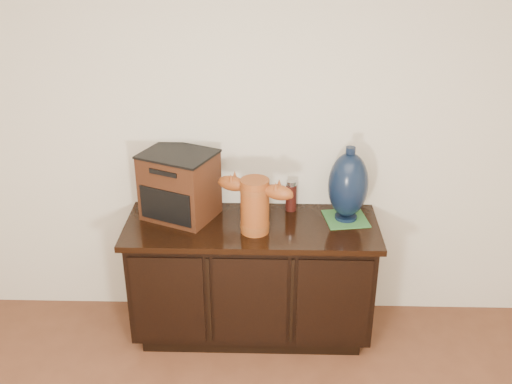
{
  "coord_description": "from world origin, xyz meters",
  "views": [
    {
      "loc": [
        0.11,
        -0.79,
        2.41
      ],
      "look_at": [
        0.03,
        2.18,
        0.98
      ],
      "focal_mm": 42.0,
      "sensor_mm": 36.0,
      "label": 1
    }
  ],
  "objects_px": {
    "terracotta_vessel": "(255,203)",
    "lamp_base": "(348,185)",
    "sideboard": "(252,278)",
    "spray_can": "(291,196)",
    "tv_radio": "(180,185)"
  },
  "relations": [
    {
      "from": "terracotta_vessel",
      "to": "lamp_base",
      "type": "relative_size",
      "value": 0.99
    },
    {
      "from": "sideboard",
      "to": "spray_can",
      "type": "xyz_separation_m",
      "value": [
        0.23,
        0.19,
        0.46
      ]
    },
    {
      "from": "sideboard",
      "to": "terracotta_vessel",
      "type": "relative_size",
      "value": 3.31
    },
    {
      "from": "sideboard",
      "to": "terracotta_vessel",
      "type": "xyz_separation_m",
      "value": [
        0.02,
        -0.08,
        0.55
      ]
    },
    {
      "from": "terracotta_vessel",
      "to": "lamp_base",
      "type": "bearing_deg",
      "value": 39.38
    },
    {
      "from": "tv_radio",
      "to": "lamp_base",
      "type": "bearing_deg",
      "value": 22.95
    },
    {
      "from": "sideboard",
      "to": "terracotta_vessel",
      "type": "height_order",
      "value": "terracotta_vessel"
    },
    {
      "from": "terracotta_vessel",
      "to": "lamp_base",
      "type": "xyz_separation_m",
      "value": [
        0.53,
        0.16,
        0.04
      ]
    },
    {
      "from": "tv_radio",
      "to": "sideboard",
      "type": "bearing_deg",
      "value": 10.69
    },
    {
      "from": "sideboard",
      "to": "tv_radio",
      "type": "bearing_deg",
      "value": 166.45
    },
    {
      "from": "sideboard",
      "to": "lamp_base",
      "type": "bearing_deg",
      "value": 8.25
    },
    {
      "from": "tv_radio",
      "to": "spray_can",
      "type": "height_order",
      "value": "tv_radio"
    },
    {
      "from": "spray_can",
      "to": "lamp_base",
      "type": "bearing_deg",
      "value": -19.41
    },
    {
      "from": "sideboard",
      "to": "lamp_base",
      "type": "distance_m",
      "value": 0.81
    },
    {
      "from": "lamp_base",
      "to": "sideboard",
      "type": "bearing_deg",
      "value": -171.75
    }
  ]
}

